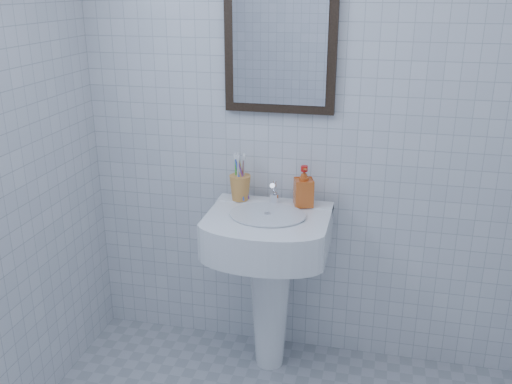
# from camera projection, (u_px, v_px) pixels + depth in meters

# --- Properties ---
(wall_back) EXTENTS (2.20, 0.02, 2.50)m
(wall_back) POSITION_uv_depth(u_px,v_px,m) (313.00, 111.00, 2.59)
(wall_back) COLOR silver
(wall_back) RESTS_ON ground
(washbasin) EXTENTS (0.54, 0.40, 0.84)m
(washbasin) POSITION_uv_depth(u_px,v_px,m) (269.00, 264.00, 2.66)
(washbasin) COLOR white
(washbasin) RESTS_ON ground
(faucet) EXTENTS (0.05, 0.10, 0.11)m
(faucet) POSITION_uv_depth(u_px,v_px,m) (274.00, 194.00, 2.64)
(faucet) COLOR white
(faucet) RESTS_ON washbasin
(toothbrush_cup) EXTENTS (0.11, 0.11, 0.12)m
(toothbrush_cup) POSITION_uv_depth(u_px,v_px,m) (240.00, 188.00, 2.68)
(toothbrush_cup) COLOR #D48B3D
(toothbrush_cup) RESTS_ON washbasin
(soap_dispenser) EXTENTS (0.11, 0.11, 0.19)m
(soap_dispenser) POSITION_uv_depth(u_px,v_px,m) (304.00, 186.00, 2.60)
(soap_dispenser) COLOR red
(soap_dispenser) RESTS_ON washbasin
(wall_mirror) EXTENTS (0.50, 0.04, 0.62)m
(wall_mirror) POSITION_uv_depth(u_px,v_px,m) (280.00, 43.00, 2.50)
(wall_mirror) COLOR black
(wall_mirror) RESTS_ON wall_back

